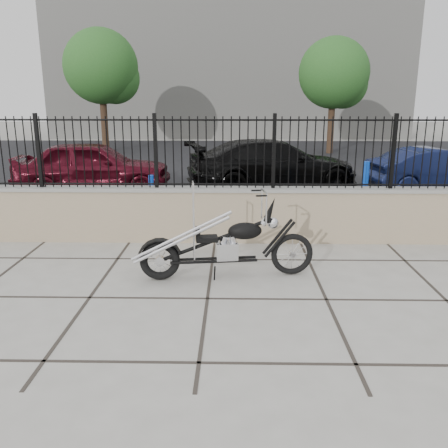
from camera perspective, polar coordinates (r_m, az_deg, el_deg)
ground_plane at (r=6.07m, az=-2.01°, el=-8.97°), size 90.00×90.00×0.00m
parking_lot at (r=18.20m, az=0.15°, el=7.22°), size 30.00×30.00×0.00m
retaining_wall at (r=8.28m, az=-1.10°, el=1.14°), size 14.00×0.36×0.96m
iron_fence at (r=8.09m, az=-1.14°, el=8.59°), size 14.00×0.08×1.20m
background_building at (r=32.07m, az=0.63°, el=17.75°), size 22.00×6.00×8.00m
chopper_motorcycle at (r=6.53m, az=-0.05°, el=-0.68°), size 2.36×0.70×1.40m
car_red at (r=13.09m, az=-15.47°, el=6.67°), size 4.18×2.02×1.38m
car_black at (r=13.16m, az=5.96°, el=7.14°), size 5.04×3.07×1.36m
car_blue at (r=13.89m, az=24.28°, el=5.92°), size 3.69×1.67×1.18m
bollard_a at (r=10.09m, az=-8.69°, el=3.31°), size 0.12×0.12×0.90m
bollard_b at (r=10.83m, az=16.58°, el=4.28°), size 0.17×0.17×1.13m
tree_left at (r=23.40m, az=-14.63°, el=18.25°), size 3.36×3.36×5.68m
tree_right at (r=22.26m, az=13.09°, el=17.64°), size 3.07×3.07×5.18m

